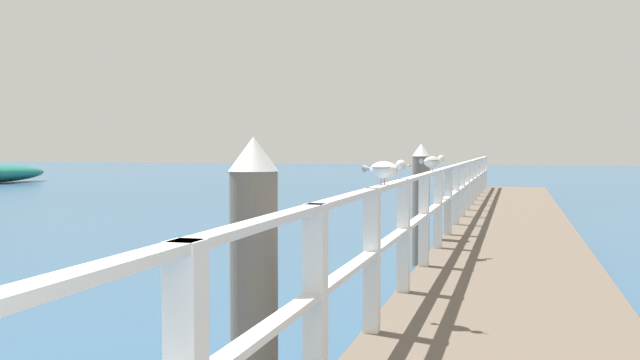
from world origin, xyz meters
The scene contains 6 objects.
pier_deck centered at (0.00, 13.60, 0.22)m, with size 2.21×27.21×0.44m, color brown.
pier_railing centered at (-1.02, 13.60, 1.14)m, with size 0.12×25.73×1.14m.
dock_piling_near centered at (-1.40, 4.02, 0.99)m, with size 0.29×0.29×1.96m.
dock_piling_far centered at (-1.40, 11.42, 0.99)m, with size 0.29×0.29×1.96m.
seagull_foreground centered at (-1.02, 6.10, 1.72)m, with size 0.45×0.25×0.21m.
seagull_background centered at (-1.02, 9.64, 1.72)m, with size 0.33×0.41×0.21m.
Camera 1 is at (0.06, 0.26, 1.90)m, focal length 38.98 mm.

